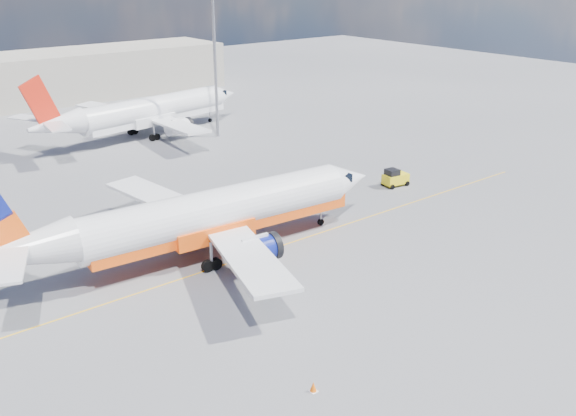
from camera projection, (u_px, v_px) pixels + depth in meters
ground at (278, 267)px, 50.04m from camera, size 240.00×240.00×0.00m
taxi_line at (256, 254)px, 52.22m from camera, size 70.00×0.15×0.01m
terminal_main at (24, 80)px, 106.09m from camera, size 70.00×14.00×8.00m
main_jet at (206, 216)px, 50.68m from camera, size 34.72×27.40×10.52m
second_jet at (148, 112)px, 86.31m from camera, size 33.59×26.10×10.14m
gse_tug at (395, 178)px, 67.82m from camera, size 2.85×1.96×1.92m
traffic_cone at (313, 387)px, 35.46m from camera, size 0.44×0.44×0.62m
floodlight_mast at (215, 50)px, 83.37m from camera, size 1.41×1.41×19.27m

